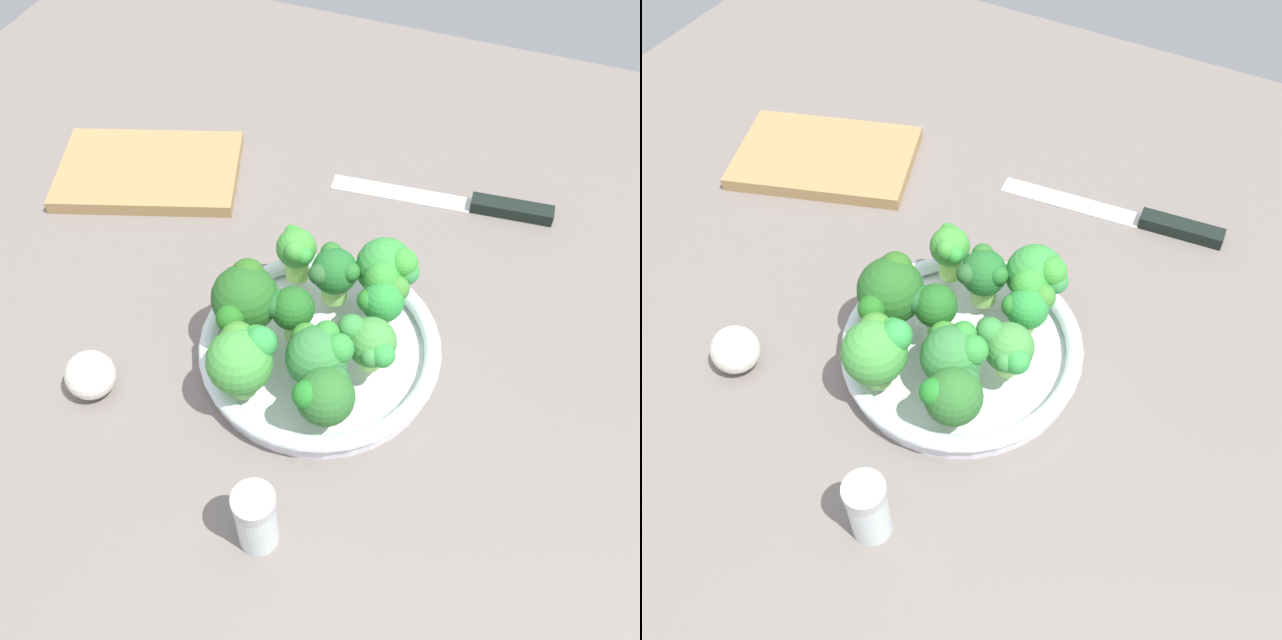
{
  "view_description": "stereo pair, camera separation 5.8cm",
  "coord_description": "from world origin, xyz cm",
  "views": [
    {
      "loc": [
        -18.48,
        39.17,
        59.47
      ],
      "look_at": [
        -3.2,
        -1.0,
        6.05
      ],
      "focal_mm": 40.89,
      "sensor_mm": 36.0,
      "label": 1
    },
    {
      "loc": [
        -23.78,
        36.73,
        59.47
      ],
      "look_at": [
        -3.2,
        -1.0,
        6.05
      ],
      "focal_mm": 40.89,
      "sensor_mm": 36.0,
      "label": 2
    }
  ],
  "objects": [
    {
      "name": "ground_plane",
      "position": [
        0.0,
        0.0,
        -1.25
      ],
      "size": [
        130.0,
        130.0,
        2.5
      ],
      "primitive_type": "cube",
      "color": "slate"
    },
    {
      "name": "bowl",
      "position": [
        -3.2,
        -1.0,
        1.55
      ],
      "size": [
        23.85,
        23.85,
        3.05
      ],
      "color": "white",
      "rests_on": "ground_plane"
    },
    {
      "name": "broccoli_floret_0",
      "position": [
        4.01,
        0.36,
        7.43
      ],
      "size": [
        6.5,
        7.6,
        7.53
      ],
      "color": "#78B34F",
      "rests_on": "bowl"
    },
    {
      "name": "broccoli_floret_1",
      "position": [
        -4.63,
        3.26,
        6.77
      ],
      "size": [
        6.2,
        5.8,
        6.45
      ],
      "color": "#96D966",
      "rests_on": "bowl"
    },
    {
      "name": "broccoli_floret_2",
      "position": [
        -2.56,
        -6.53,
        6.83
      ],
      "size": [
        5.04,
        4.97,
        6.26
      ],
      "color": "#8BC15E",
      "rests_on": "bowl"
    },
    {
      "name": "broccoli_floret_3",
      "position": [
        -8.52,
        0.56,
        6.42
      ],
      "size": [
        5.95,
        4.72,
        5.82
      ],
      "color": "#9DDA63",
      "rests_on": "bowl"
    },
    {
      "name": "broccoli_floret_4",
      "position": [
        1.94,
        -7.84,
        6.89
      ],
      "size": [
        4.21,
        4.47,
        6.19
      ],
      "color": "#92CF56",
      "rests_on": "bowl"
    },
    {
      "name": "broccoli_floret_5",
      "position": [
        1.3,
        6.43,
        7.43
      ],
      "size": [
        6.24,
        6.27,
        7.27
      ],
      "color": "#80BD5E",
      "rests_on": "bowl"
    },
    {
      "name": "broccoli_floret_6",
      "position": [
        -8.03,
        -5.19,
        6.51
      ],
      "size": [
        4.53,
        4.66,
        5.56
      ],
      "color": "#9BD86A",
      "rests_on": "bowl"
    },
    {
      "name": "broccoli_floret_7",
      "position": [
        -0.26,
        -0.5,
        7.0
      ],
      "size": [
        4.82,
        4.25,
        6.18
      ],
      "color": "#8FCD6F",
      "rests_on": "bowl"
    },
    {
      "name": "broccoli_floret_8",
      "position": [
        -7.37,
        -8.43,
        7.16
      ],
      "size": [
        6.48,
        6.92,
        6.92
      ],
      "color": "#93D76D",
      "rests_on": "bowl"
    },
    {
      "name": "broccoli_floret_9",
      "position": [
        -6.67,
        7.02,
        6.49
      ],
      "size": [
        5.25,
        5.51,
        6.02
      ],
      "color": "#95C86A",
      "rests_on": "bowl"
    },
    {
      "name": "knife",
      "position": [
        -12.14,
        -28.27,
        0.55
      ],
      "size": [
        26.71,
        5.03,
        1.5
      ],
      "color": "silver",
      "rests_on": "ground_plane"
    },
    {
      "name": "cutting_board",
      "position": [
        26.54,
        -19.57,
        0.8
      ],
      "size": [
        25.44,
        20.76,
        1.6
      ],
      "primitive_type": "cube",
      "rotation": [
        0.0,
        0.0,
        0.33
      ],
      "color": "#9E7A4B",
      "rests_on": "ground_plane"
    },
    {
      "name": "garlic_bulb",
      "position": [
        15.85,
        10.29,
        2.39
      ],
      "size": [
        4.78,
        4.78,
        4.78
      ],
      "primitive_type": "sphere",
      "color": "silver",
      "rests_on": "ground_plane"
    },
    {
      "name": "pepper_shaker",
      "position": [
        -5.04,
        18.35,
        3.8
      ],
      "size": [
        3.56,
        3.56,
        7.5
      ],
      "color": "silver",
      "rests_on": "ground_plane"
    }
  ]
}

